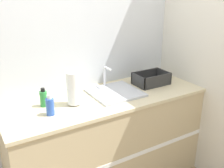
# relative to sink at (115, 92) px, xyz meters

# --- Properties ---
(wall_back) EXTENTS (4.24, 0.06, 2.60)m
(wall_back) POSITION_rel_sink_xyz_m (-0.10, 0.34, 0.36)
(wall_back) COLOR silver
(wall_back) RESTS_ON ground_plane
(wall_right) EXTENTS (0.06, 2.65, 2.60)m
(wall_right) POSITION_rel_sink_xyz_m (0.85, -0.02, 0.36)
(wall_right) COLOR beige
(wall_right) RESTS_ON ground_plane
(counter_cabinet) EXTENTS (1.87, 0.68, 0.92)m
(counter_cabinet) POSITION_rel_sink_xyz_m (-0.10, -0.02, -0.48)
(counter_cabinet) COLOR tan
(counter_cabinet) RESTS_ON ground_plane
(sink) EXTENTS (0.44, 0.43, 0.22)m
(sink) POSITION_rel_sink_xyz_m (0.00, 0.00, 0.00)
(sink) COLOR silver
(sink) RESTS_ON counter_cabinet
(paper_towel_roll) EXTENTS (0.11, 0.11, 0.29)m
(paper_towel_roll) POSITION_rel_sink_xyz_m (-0.42, -0.04, 0.13)
(paper_towel_roll) COLOR #4C4C51
(paper_towel_roll) RESTS_ON counter_cabinet
(dish_rack) EXTENTS (0.34, 0.23, 0.12)m
(dish_rack) POSITION_rel_sink_xyz_m (0.44, 0.02, 0.03)
(dish_rack) COLOR #2D2D2D
(dish_rack) RESTS_ON counter_cabinet
(bottle_blue) EXTENTS (0.06, 0.06, 0.17)m
(bottle_blue) POSITION_rel_sink_xyz_m (-0.65, -0.12, 0.06)
(bottle_blue) COLOR #2D56B7
(bottle_blue) RESTS_ON counter_cabinet
(bottle_green) EXTENTS (0.06, 0.06, 0.16)m
(bottle_green) POSITION_rel_sink_xyz_m (-0.65, 0.06, 0.05)
(bottle_green) COLOR #2D8C3D
(bottle_green) RESTS_ON counter_cabinet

